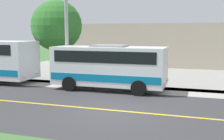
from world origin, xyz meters
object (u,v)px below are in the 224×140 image
(shuttle_bus_front, at_px, (109,65))
(tree_curbside, at_px, (57,26))
(commercial_building, at_px, (157,44))
(street_light_pole, at_px, (66,26))

(shuttle_bus_front, height_order, tree_curbside, tree_curbside)
(tree_curbside, distance_m, commercial_building, 15.22)
(street_light_pole, xyz_separation_m, tree_curbside, (-2.54, -2.06, 0.11))
(shuttle_bus_front, xyz_separation_m, tree_curbside, (-2.87, -5.22, 2.53))
(shuttle_bus_front, relative_size, commercial_building, 0.40)
(shuttle_bus_front, bearing_deg, street_light_pole, -96.00)
(tree_curbside, bearing_deg, street_light_pole, 39.11)
(shuttle_bus_front, bearing_deg, commercial_building, 178.42)
(shuttle_bus_front, distance_m, street_light_pole, 3.99)
(street_light_pole, xyz_separation_m, commercial_building, (-16.54, 3.62, -1.73))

